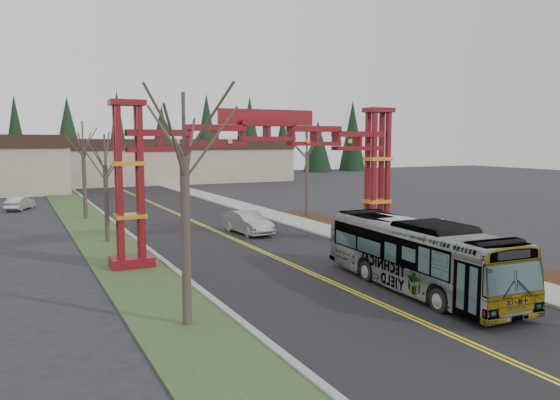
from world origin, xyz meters
TOP-DOWN VIEW (x-y plane):
  - ground at (0.00, 0.00)m, footprint 200.00×200.00m
  - road at (0.00, 25.00)m, footprint 12.00×110.00m
  - lane_line_left at (-0.12, 25.00)m, footprint 0.12×100.00m
  - lane_line_right at (0.12, 25.00)m, footprint 0.12×100.00m
  - curb_right at (6.15, 25.00)m, footprint 0.30×110.00m
  - sidewalk_right at (7.60, 25.00)m, footprint 2.60×110.00m
  - landscape_strip at (10.20, 10.00)m, footprint 2.60×50.00m
  - grass_median at (-8.00, 25.00)m, footprint 4.00×110.00m
  - curb_left at (-6.15, 25.00)m, footprint 0.30×110.00m
  - gateway_arch at (0.00, 18.00)m, footprint 18.20×1.60m
  - retail_building_east at (10.00, 79.95)m, footprint 38.00×20.30m
  - conifer_treeline at (0.25, 92.00)m, footprint 116.10×5.60m
  - transit_bus at (2.76, 7.77)m, footprint 3.33×11.74m
  - silver_sedan at (1.74, 25.08)m, footprint 2.22×5.15m
  - parked_car_far_a at (-13.01, 47.61)m, footprint 2.91×4.28m
  - bare_tree_median_near at (-8.00, 7.69)m, footprint 3.44×3.44m
  - bare_tree_median_mid at (-8.00, 26.11)m, footprint 3.13×3.13m
  - bare_tree_median_far at (-8.00, 38.09)m, footprint 3.39×3.39m
  - bare_tree_right_far at (10.00, 31.14)m, footprint 3.28×3.28m
  - street_sign at (8.82, 12.96)m, footprint 0.50×0.06m
  - barrel_south at (9.39, 15.45)m, footprint 0.56×0.56m
  - barrel_mid at (9.63, 20.47)m, footprint 0.48×0.48m
  - barrel_north at (9.07, 22.07)m, footprint 0.48×0.48m

SIDE VIEW (x-z plane):
  - ground at x=0.00m, z-range 0.00..0.00m
  - road at x=0.00m, z-range 0.00..0.02m
  - lane_line_left at x=-0.12m, z-range 0.02..0.03m
  - lane_line_right at x=0.12m, z-range 0.02..0.03m
  - grass_median at x=-8.00m, z-range 0.00..0.08m
  - landscape_strip at x=10.20m, z-range 0.00..0.12m
  - curb_right at x=6.15m, z-range 0.00..0.15m
  - curb_left at x=-6.15m, z-range 0.00..0.15m
  - sidewalk_right at x=7.60m, z-range 0.01..0.15m
  - barrel_mid at x=9.63m, z-range 0.00..0.88m
  - barrel_north at x=9.07m, z-range 0.00..0.90m
  - barrel_south at x=9.39m, z-range 0.00..1.04m
  - parked_car_far_a at x=-13.01m, z-range 0.00..1.34m
  - silver_sedan at x=1.74m, z-range 0.00..1.65m
  - street_sign at x=8.82m, z-range 0.49..2.70m
  - transit_bus at x=2.76m, z-range 0.00..3.24m
  - retail_building_east at x=10.00m, z-range 0.01..7.01m
  - bare_tree_median_mid at x=-8.00m, z-range 1.52..8.75m
  - bare_tree_right_far at x=10.00m, z-range 1.78..9.74m
  - gateway_arch at x=0.00m, z-range 1.53..10.43m
  - bare_tree_median_far at x=-8.00m, z-range 1.94..10.39m
  - bare_tree_median_near at x=-8.00m, z-range 1.93..10.42m
  - conifer_treeline at x=0.25m, z-range -0.01..12.99m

